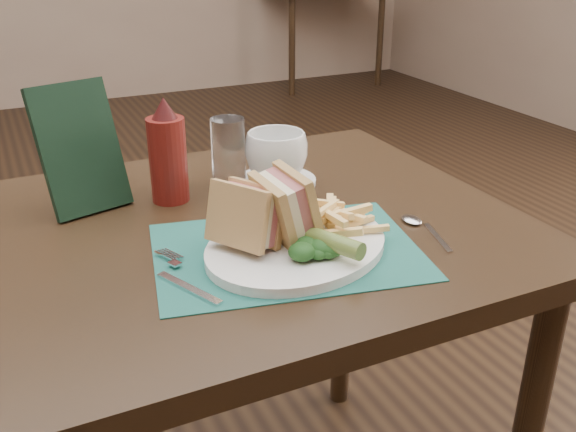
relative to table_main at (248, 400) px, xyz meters
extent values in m
plane|color=black|center=(0.00, 0.50, -0.38)|extent=(7.00, 7.00, 0.00)
plane|color=tan|center=(0.00, 4.00, -0.38)|extent=(6.00, 0.00, 6.00)
cube|color=#1B574D|center=(0.02, -0.13, 0.38)|extent=(0.44, 0.35, 0.00)
cylinder|color=#526827|center=(0.06, -0.19, 0.41)|extent=(0.07, 0.12, 0.03)
cylinder|color=white|center=(0.12, 0.13, 0.38)|extent=(0.18, 0.18, 0.01)
imported|color=white|center=(0.12, 0.13, 0.43)|extent=(0.16, 0.16, 0.09)
cylinder|color=white|center=(0.04, 0.16, 0.44)|extent=(0.07, 0.07, 0.13)
cube|color=black|center=(-0.22, 0.17, 0.48)|extent=(0.15, 0.12, 0.21)
camera|label=1|loc=(-0.34, -0.90, 0.82)|focal=40.00mm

